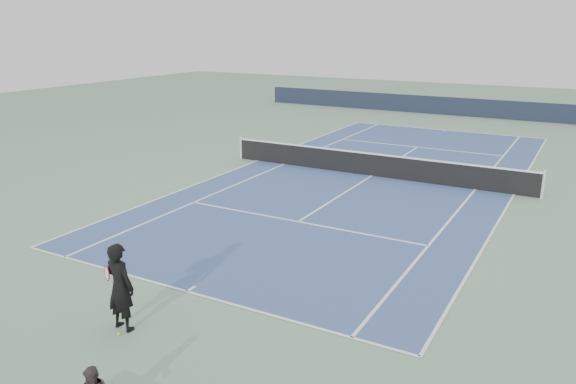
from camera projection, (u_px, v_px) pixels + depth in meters
The scene contains 6 objects.
ground at pixel (372, 176), 22.93m from camera, with size 80.00×80.00×0.00m, color gray.
court_surface at pixel (372, 176), 22.92m from camera, with size 10.97×23.77×0.01m, color #385185.
tennis_net at pixel (372, 164), 22.78m from camera, with size 12.90×0.10×1.07m.
windscreen_far at pixel (468, 107), 37.74m from camera, with size 30.00×0.25×1.20m, color black.
tennis_player at pixel (120, 287), 11.16m from camera, with size 0.81×0.53×1.85m.
tennis_ball at pixel (119, 334), 11.15m from camera, with size 0.06×0.06×0.06m, color yellow.
Camera 1 is at (7.76, -21.03, 5.93)m, focal length 35.00 mm.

